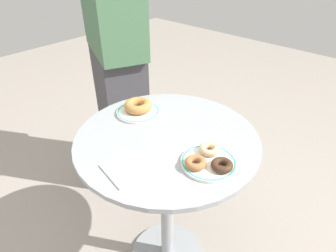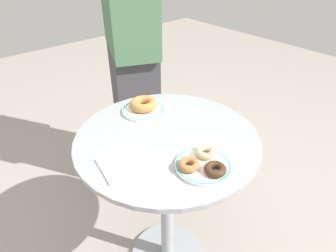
# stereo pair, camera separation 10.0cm
# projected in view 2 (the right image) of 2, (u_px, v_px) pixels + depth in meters

# --- Properties ---
(cafe_table) EXTENTS (0.66, 0.66, 0.73)m
(cafe_table) POSITION_uv_depth(u_px,v_px,m) (167.00, 183.00, 1.16)
(cafe_table) COLOR #999EA3
(cafe_table) RESTS_ON ground
(plate_left) EXTENTS (0.17, 0.17, 0.01)m
(plate_left) POSITION_uv_depth(u_px,v_px,m) (143.00, 110.00, 1.17)
(plate_left) COLOR white
(plate_left) RESTS_ON cafe_table
(plate_right) EXTENTS (0.18, 0.18, 0.01)m
(plate_right) POSITION_uv_depth(u_px,v_px,m) (203.00, 165.00, 0.89)
(plate_right) COLOR white
(plate_right) RESTS_ON cafe_table
(donut_old_fashioned) EXTENTS (0.15, 0.15, 0.04)m
(donut_old_fashioned) POSITION_uv_depth(u_px,v_px,m) (144.00, 104.00, 1.17)
(donut_old_fashioned) COLOR #BC7F42
(donut_old_fashioned) RESTS_ON plate_left
(donut_chocolate) EXTENTS (0.07, 0.07, 0.02)m
(donut_chocolate) POSITION_uv_depth(u_px,v_px,m) (215.00, 169.00, 0.85)
(donut_chocolate) COLOR #422819
(donut_chocolate) RESTS_ON plate_right
(donut_glazed) EXTENTS (0.08, 0.08, 0.02)m
(donut_glazed) POSITION_uv_depth(u_px,v_px,m) (206.00, 152.00, 0.92)
(donut_glazed) COLOR #E0B789
(donut_glazed) RESTS_ON plate_right
(donut_cinnamon) EXTENTS (0.07, 0.07, 0.02)m
(donut_cinnamon) POSITION_uv_depth(u_px,v_px,m) (189.00, 165.00, 0.87)
(donut_cinnamon) COLOR #A36B3D
(donut_cinnamon) RESTS_ON plate_right
(paper_napkin) EXTENTS (0.15, 0.13, 0.01)m
(paper_napkin) POSITION_uv_depth(u_px,v_px,m) (119.00, 166.00, 0.89)
(paper_napkin) COLOR white
(paper_napkin) RESTS_ON cafe_table
(person_figure) EXTENTS (0.50, 0.39, 1.63)m
(person_figure) POSITION_uv_depth(u_px,v_px,m) (132.00, 55.00, 1.54)
(person_figure) COLOR #3D3D42
(person_figure) RESTS_ON ground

